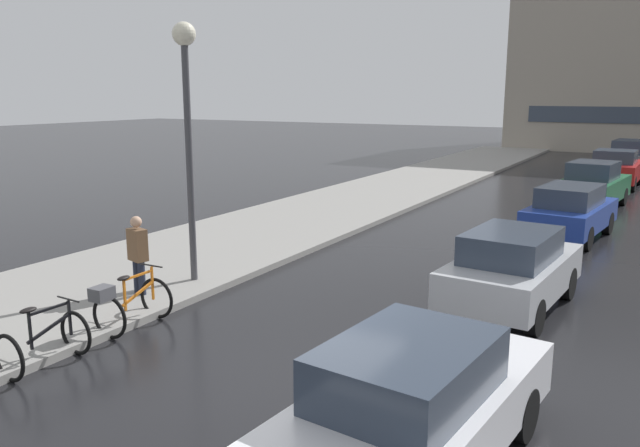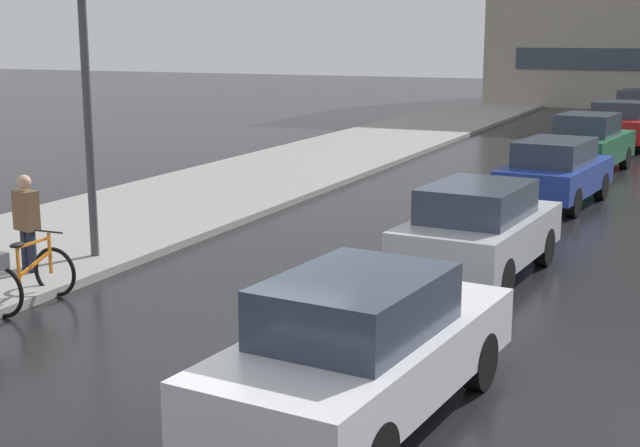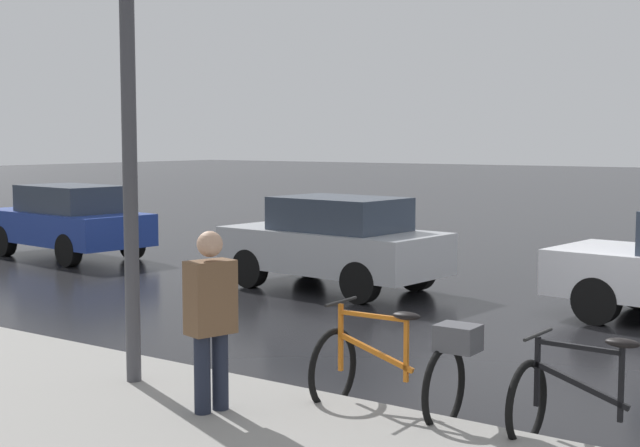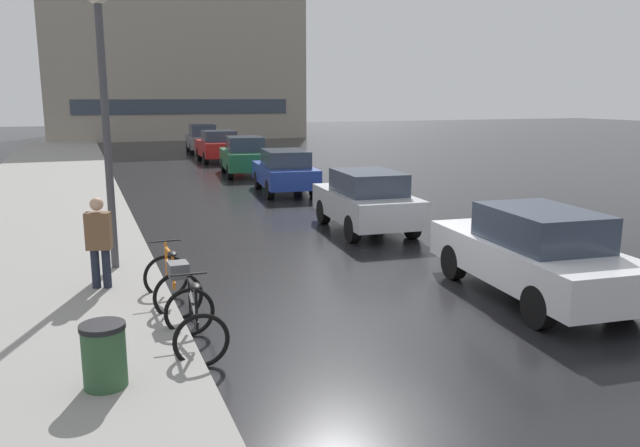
# 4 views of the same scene
# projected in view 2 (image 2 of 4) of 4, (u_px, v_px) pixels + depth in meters

# --- Properties ---
(ground_plane) EXTENTS (140.00, 140.00, 0.00)m
(ground_plane) POSITION_uv_depth(u_px,v_px,m) (224.00, 361.00, 10.61)
(ground_plane) COLOR black
(sidewalk_kerb) EXTENTS (4.80, 60.00, 0.14)m
(sidewalk_kerb) POSITION_uv_depth(u_px,v_px,m) (219.00, 190.00, 21.92)
(sidewalk_kerb) COLOR gray
(sidewalk_kerb) RESTS_ON ground
(bicycle_second) EXTENTS (0.78, 1.44, 1.02)m
(bicycle_second) POSITION_uv_depth(u_px,v_px,m) (22.00, 275.00, 12.50)
(bicycle_second) COLOR black
(bicycle_second) RESTS_ON ground
(car_white) EXTENTS (2.10, 4.36, 1.53)m
(car_white) POSITION_uv_depth(u_px,v_px,m) (362.00, 347.00, 8.87)
(car_white) COLOR silver
(car_white) RESTS_ON ground
(car_silver) EXTENTS (1.99, 3.84, 1.52)m
(car_silver) POSITION_uv_depth(u_px,v_px,m) (479.00, 229.00, 14.20)
(car_silver) COLOR #B2B5BA
(car_silver) RESTS_ON ground
(car_blue) EXTENTS (2.12, 4.06, 1.51)m
(car_blue) POSITION_uv_depth(u_px,v_px,m) (555.00, 171.00, 20.18)
(car_blue) COLOR navy
(car_blue) RESTS_ON ground
(car_green) EXTENTS (2.20, 4.16, 1.66)m
(car_green) POSITION_uv_depth(u_px,v_px,m) (588.00, 143.00, 25.03)
(car_green) COLOR #1E6038
(car_green) RESTS_ON ground
(car_red) EXTENTS (2.09, 3.84, 1.61)m
(car_red) POSITION_uv_depth(u_px,v_px,m) (619.00, 125.00, 30.35)
(car_red) COLOR #AD1919
(car_red) RESTS_ON ground
(car_grey) EXTENTS (2.03, 4.13, 1.69)m
(car_grey) POSITION_uv_depth(u_px,v_px,m) (640.00, 111.00, 35.25)
(car_grey) COLOR slate
(car_grey) RESTS_ON ground
(pedestrian) EXTENTS (0.45, 0.34, 1.69)m
(pedestrian) POSITION_uv_depth(u_px,v_px,m) (27.00, 221.00, 13.95)
(pedestrian) COLOR #1E2333
(pedestrian) RESTS_ON ground
(streetlamp) EXTENTS (0.47, 0.47, 5.36)m
(streetlamp) POSITION_uv_depth(u_px,v_px,m) (83.00, 34.00, 14.36)
(streetlamp) COLOR #424247
(streetlamp) RESTS_ON ground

